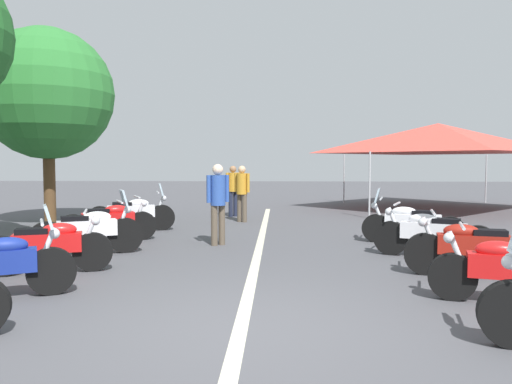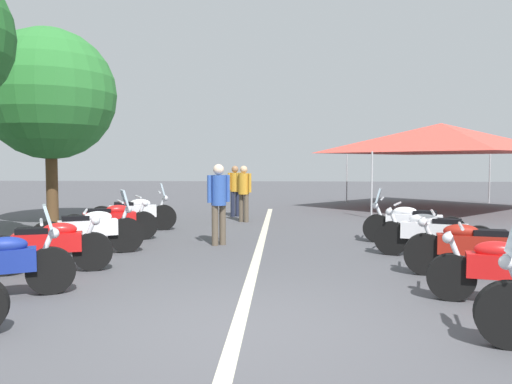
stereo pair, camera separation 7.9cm
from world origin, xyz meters
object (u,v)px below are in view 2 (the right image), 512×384
Objects in this scene: bystander_0 at (235,187)px; event_tent at (441,138)px; motorcycle_right_row_2 at (472,248)px; motorcycle_right_row_3 at (433,233)px; motorcycle_left_row_3 at (90,230)px; motorcycle_left_row_5 at (134,213)px; roadside_tree_2 at (50,95)px; motorcycle_right_row_4 at (412,223)px; motorcycle_left_row_4 at (110,221)px; motorcycle_left_row_2 at (49,245)px; bystander_1 at (219,198)px; motorcycle_right_row_1 at (510,270)px; bystander_2 at (244,189)px.

event_tent is at bearing -107.09° from bystander_0.
motorcycle_right_row_2 reaches higher than motorcycle_right_row_3.
motorcycle_right_row_2 is 1.54m from motorcycle_right_row_3.
event_tent is at bearing 17.68° from motorcycle_left_row_3.
roadside_tree_2 reaches higher than motorcycle_left_row_5.
motorcycle_right_row_4 is (1.59, -0.04, 0.00)m from motorcycle_right_row_3.
motorcycle_right_row_2 is (-3.07, -6.71, 0.00)m from motorcycle_left_row_4.
roadside_tree_2 is at bearing 96.13° from motorcycle_left_row_2.
bystander_1 is 6.58m from roadside_tree_2.
motorcycle_left_row_5 reaches higher than motorcycle_right_row_4.
motorcycle_right_row_3 reaches higher than motorcycle_left_row_2.
motorcycle_left_row_3 is 3.27m from motorcycle_left_row_5.
bystander_1 is at bearing -56.90° from motorcycle_left_row_5.
motorcycle_left_row_2 is 1.16× the size of bystander_0.
motorcycle_right_row_2 is 11.60m from event_tent.
motorcycle_left_row_4 is at bearing 46.96° from bystander_1.
bystander_1 is (2.78, -2.34, 0.56)m from motorcycle_left_row_2.
event_tent is at bearing -87.66° from motorcycle_right_row_1.
motorcycle_right_row_2 is 7.94m from bystander_2.
motorcycle_right_row_2 is (0.04, -6.59, 0.01)m from motorcycle_left_row_2.
motorcycle_right_row_3 is (-3.24, -6.56, -0.01)m from motorcycle_left_row_5.
motorcycle_right_row_2 is at bearing 106.74° from motorcycle_right_row_4.
motorcycle_left_row_3 reaches higher than motorcycle_right_row_1.
motorcycle_right_row_3 is (0.03, -6.42, -0.02)m from motorcycle_left_row_3.
bystander_2 is (5.31, -2.51, 0.49)m from motorcycle_left_row_3.
event_tent is at bearing -76.21° from bystander_1.
event_tent reaches higher than bystander_2.
bystander_2 reaches higher than motorcycle_right_row_2.
motorcycle_right_row_1 is 1.46m from motorcycle_right_row_2.
bystander_1 is at bearing 20.20° from motorcycle_right_row_4.
motorcycle_left_row_4 is 5.68m from bystander_0.
motorcycle_right_row_1 is at bearing -128.36° from roadside_tree_2.
roadside_tree_2 is (2.78, 9.28, 3.18)m from motorcycle_right_row_4.
motorcycle_left_row_3 is at bearing 5.61° from bystander_2.
event_tent is (7.94, -9.65, 2.19)m from motorcycle_left_row_4.
motorcycle_left_row_4 is 2.55m from bystander_1.
motorcycle_right_row_4 reaches higher than motorcycle_left_row_2.
motorcycle_left_row_2 is at bearing 127.92° from bystander_0.
motorcycle_left_row_2 is 0.98× the size of motorcycle_left_row_4.
event_tent is at bearing 30.16° from motorcycle_left_row_2.
event_tent reaches higher than motorcycle_left_row_4.
motorcycle_right_row_2 is 0.37× the size of roadside_tree_2.
roadside_tree_2 is at bearing -1.74° from motorcycle_right_row_4.
bystander_2 is at bearing 20.38° from motorcycle_left_row_5.
motorcycle_right_row_1 is (-4.53, -6.62, -0.01)m from motorcycle_left_row_4.
bystander_2 is (5.28, 3.90, 0.51)m from motorcycle_right_row_3.
motorcycle_left_row_4 and motorcycle_right_row_3 have the same top height.
motorcycle_left_row_5 is 6.80m from motorcycle_right_row_4.
motorcycle_left_row_2 is 0.95× the size of motorcycle_right_row_2.
motorcycle_left_row_3 is at bearing 125.08° from bystander_0.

